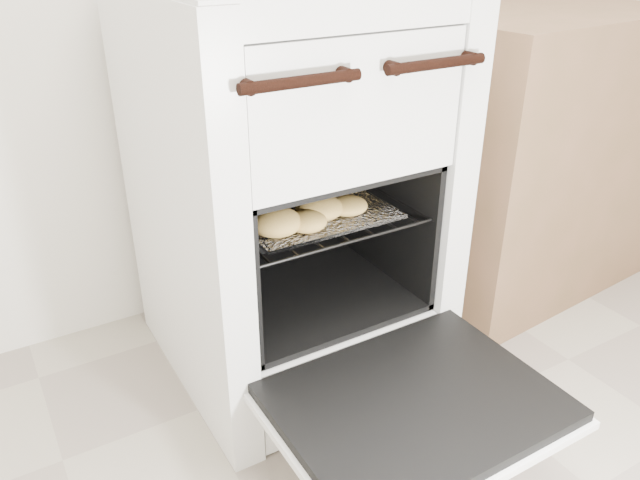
{
  "coord_description": "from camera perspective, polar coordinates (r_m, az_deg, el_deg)",
  "views": [
    {
      "loc": [
        -0.69,
        -0.19,
        1.12
      ],
      "look_at": [
        -0.0,
        0.97,
        0.44
      ],
      "focal_mm": 35.0,
      "sensor_mm": 36.0,
      "label": 1
    }
  ],
  "objects": [
    {
      "name": "oven_door",
      "position": [
        1.37,
        8.71,
        -14.73
      ],
      "size": [
        0.59,
        0.46,
        0.04
      ],
      "color": "black",
      "rests_on": "stove"
    },
    {
      "name": "baked_rolls",
      "position": [
        1.51,
        -1.61,
        3.6
      ],
      "size": [
        0.38,
        0.35,
        0.06
      ],
      "color": "tan",
      "rests_on": "foil_sheet"
    },
    {
      "name": "stove",
      "position": [
        1.62,
        -2.9,
        3.94
      ],
      "size": [
        0.66,
        0.73,
        1.01
      ],
      "color": "silver",
      "rests_on": "ground"
    },
    {
      "name": "foil_sheet",
      "position": [
        1.54,
        -1.25,
        2.9
      ],
      "size": [
        0.37,
        0.33,
        0.01
      ],
      "primitive_type": "cube",
      "color": "white",
      "rests_on": "oven_rack"
    },
    {
      "name": "oven_rack",
      "position": [
        1.56,
        -1.64,
        2.96
      ],
      "size": [
        0.48,
        0.46,
        0.01
      ],
      "color": "black",
      "rests_on": "stove"
    },
    {
      "name": "counter",
      "position": [
        2.21,
        18.19,
        7.76
      ],
      "size": [
        0.94,
        0.67,
        0.9
      ],
      "primitive_type": "cube",
      "rotation": [
        0.0,
        0.0,
        0.08
      ],
      "color": "brown",
      "rests_on": "ground"
    }
  ]
}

